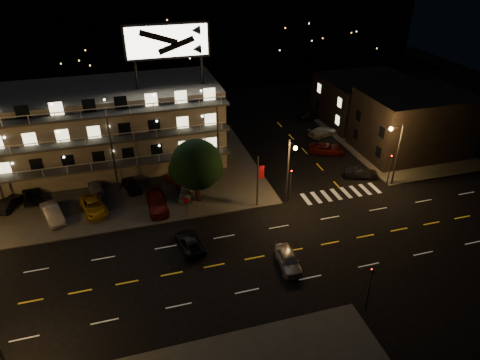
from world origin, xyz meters
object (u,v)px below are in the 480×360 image
object	(u,v)px
tree	(196,166)
road_car_west	(190,242)
lot_car_2	(94,206)
lot_car_4	(187,191)
lot_car_7	(96,188)
side_car_0	(362,173)
road_car_east	(288,260)

from	to	relation	value
tree	road_car_west	xyz separation A→B (m)	(-2.41, -8.08, -4.01)
tree	lot_car_2	world-z (taller)	tree
lot_car_2	lot_car_4	world-z (taller)	lot_car_2
tree	lot_car_7	xyz separation A→B (m)	(-11.32, 5.04, -3.89)
lot_car_4	side_car_0	distance (m)	22.22
tree	road_car_east	bearing A→B (deg)	-66.17
lot_car_2	tree	bearing A→B (deg)	-18.49
lot_car_7	road_car_east	world-z (taller)	road_car_east
road_car_east	road_car_west	distance (m)	9.82
tree	side_car_0	xyz separation A→B (m)	(21.09, -0.42, -3.99)
side_car_0	lot_car_4	bearing A→B (deg)	104.83
lot_car_7	tree	bearing A→B (deg)	149.71
side_car_0	road_car_west	size ratio (longest dim) A/B	0.86
road_car_west	lot_car_7	bearing A→B (deg)	-63.94
tree	lot_car_2	distance (m)	12.17
side_car_0	road_car_east	world-z (taller)	road_car_east
road_car_east	road_car_west	world-z (taller)	road_car_east
lot_car_2	road_car_west	size ratio (longest dim) A/B	1.09
lot_car_2	lot_car_7	bearing A→B (deg)	73.33
tree	road_car_west	bearing A→B (deg)	-106.64
lot_car_2	side_car_0	bearing A→B (deg)	-16.22
road_car_east	road_car_west	bearing A→B (deg)	151.69
lot_car_2	side_car_0	world-z (taller)	lot_car_2
lot_car_4	road_car_west	bearing A→B (deg)	-80.74
tree	road_car_east	distance (m)	15.08
road_car_east	side_car_0	bearing A→B (deg)	44.30
lot_car_4	lot_car_7	size ratio (longest dim) A/B	0.93
lot_car_7	lot_car_4	bearing A→B (deg)	153.49
side_car_0	road_car_west	distance (m)	24.73
lot_car_4	lot_car_7	world-z (taller)	lot_car_4
lot_car_7	lot_car_2	bearing A→B (deg)	80.86
tree	lot_car_2	bearing A→B (deg)	175.34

